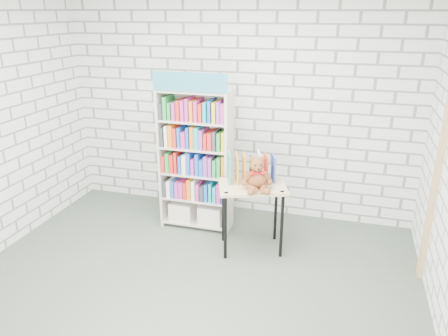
# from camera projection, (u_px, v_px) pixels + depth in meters

# --- Properties ---
(ground) EXTENTS (4.50, 4.50, 0.00)m
(ground) POSITION_uv_depth(u_px,v_px,m) (184.00, 292.00, 4.22)
(ground) COLOR #455144
(ground) RESTS_ON ground
(room_shell) EXTENTS (4.52, 4.02, 2.81)m
(room_shell) POSITION_uv_depth(u_px,v_px,m) (177.00, 111.00, 3.60)
(room_shell) COLOR silver
(room_shell) RESTS_ON ground
(bookshelf) EXTENTS (0.86, 0.33, 1.93)m
(bookshelf) POSITION_uv_depth(u_px,v_px,m) (196.00, 159.00, 5.22)
(bookshelf) COLOR beige
(bookshelf) RESTS_ON ground
(display_table) EXTENTS (0.85, 0.71, 0.78)m
(display_table) POSITION_uv_depth(u_px,v_px,m) (252.00, 194.00, 4.76)
(display_table) COLOR tan
(display_table) RESTS_ON ground
(table_books) EXTENTS (0.55, 0.38, 0.30)m
(table_books) POSITION_uv_depth(u_px,v_px,m) (251.00, 169.00, 4.78)
(table_books) COLOR teal
(table_books) RESTS_ON display_table
(teddy_bear) EXTENTS (0.33, 0.32, 0.36)m
(teddy_bear) POSITION_uv_depth(u_px,v_px,m) (257.00, 177.00, 4.57)
(teddy_bear) COLOR brown
(teddy_bear) RESTS_ON display_table
(door_trim) EXTENTS (0.05, 0.12, 2.10)m
(door_trim) POSITION_uv_depth(u_px,v_px,m) (436.00, 180.00, 4.13)
(door_trim) COLOR tan
(door_trim) RESTS_ON ground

